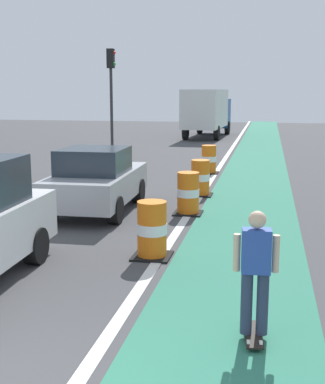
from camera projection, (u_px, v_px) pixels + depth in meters
The scene contains 10 objects.
bike_lane_strip at pixel (251, 192), 16.58m from camera, with size 2.50×80.00×0.01m, color #2D755B.
lane_divider_stripe at pixel (204, 191), 16.87m from camera, with size 0.20×80.00×0.01m, color silver.
skateboarder_on_lane at pixel (256, 271), 6.61m from camera, with size 0.57×0.82×1.69m.
parked_sedan_second at pixel (96, 180), 13.82m from camera, with size 1.99×4.14×1.70m.
traffic_barrel_front at pixel (152, 230), 10.04m from camera, with size 0.73×0.73×1.09m.
traffic_barrel_mid at pixel (188, 194), 13.60m from camera, with size 0.73×0.73×1.09m.
traffic_barrel_back at pixel (200, 178), 16.02m from camera, with size 0.73×0.73×1.09m.
traffic_barrel_far at pixel (209, 160), 20.34m from camera, with size 0.73×0.73×1.09m.
delivery_truck_down_block at pixel (207, 110), 36.09m from camera, with size 2.73×7.72×3.23m.
traffic_light_corner at pixel (111, 83), 25.17m from camera, with size 0.41×0.32×5.10m.
Camera 1 is at (2.85, -4.52, 3.14)m, focal length 49.40 mm.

